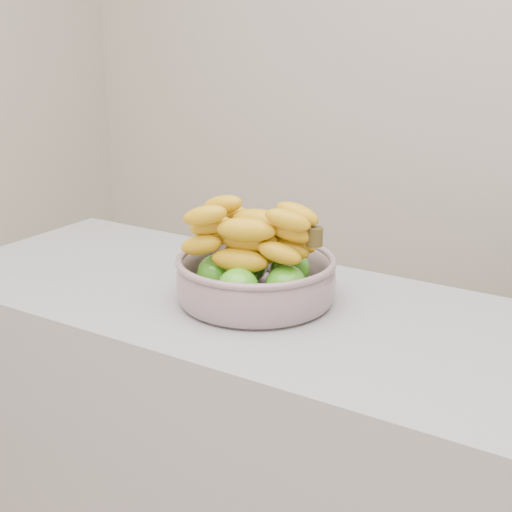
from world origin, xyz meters
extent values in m
cylinder|color=#93A3B0|center=(-0.23, 0.56, 0.91)|extent=(0.29, 0.29, 0.01)
torus|color=#93A3B0|center=(-0.23, 0.56, 0.99)|extent=(0.34, 0.34, 0.02)
sphere|color=#409A1A|center=(-0.22, 0.48, 0.96)|extent=(0.09, 0.09, 0.09)
sphere|color=#409A1A|center=(-0.15, 0.54, 0.96)|extent=(0.09, 0.09, 0.09)
sphere|color=#409A1A|center=(-0.19, 0.63, 0.96)|extent=(0.09, 0.09, 0.09)
sphere|color=#409A1A|center=(-0.29, 0.62, 0.96)|extent=(0.09, 0.09, 0.09)
sphere|color=#409A1A|center=(-0.31, 0.52, 0.96)|extent=(0.09, 0.09, 0.09)
ellipsoid|color=yellow|center=(-0.24, 0.50, 1.01)|extent=(0.22, 0.10, 0.05)
ellipsoid|color=yellow|center=(-0.24, 0.56, 1.01)|extent=(0.22, 0.07, 0.05)
ellipsoid|color=yellow|center=(-0.25, 0.61, 1.01)|extent=(0.21, 0.05, 0.05)
ellipsoid|color=yellow|center=(-0.23, 0.53, 1.04)|extent=(0.22, 0.11, 0.05)
ellipsoid|color=yellow|center=(-0.24, 0.59, 1.04)|extent=(0.21, 0.06, 0.05)
ellipsoid|color=yellow|center=(-0.23, 0.56, 1.08)|extent=(0.22, 0.07, 0.05)
ellipsoid|color=yellow|center=(-0.22, 0.50, 1.07)|extent=(0.21, 0.12, 0.05)
cylinder|color=#433515|center=(-0.11, 0.57, 1.06)|extent=(0.03, 0.03, 0.04)
camera|label=1|loc=(0.51, -0.63, 1.47)|focal=50.00mm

